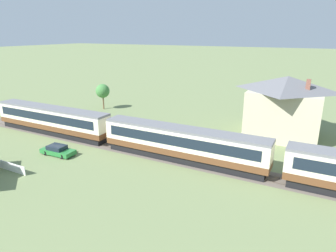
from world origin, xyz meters
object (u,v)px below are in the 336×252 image
Objects in this scene: passenger_train at (184,143)px; station_house_grey_roof at (285,106)px; yard_tree_1 at (103,91)px; parked_car_green at (58,150)px.

station_house_grey_roof is at bearing 59.01° from passenger_train.
station_house_grey_roof is (9.29, 15.47, 2.34)m from passenger_train.
station_house_grey_roof is 2.11× the size of yard_tree_1.
parked_car_green is 0.89× the size of yard_tree_1.
yard_tree_1 is at bearing 179.31° from station_house_grey_roof.
yard_tree_1 is (-10.37, 21.77, 3.14)m from parked_car_green.
passenger_train is 12.80× the size of yard_tree_1.
parked_car_green is at bearing -138.92° from station_house_grey_roof.
passenger_train is 6.07× the size of station_house_grey_roof.
yard_tree_1 reaches higher than passenger_train.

